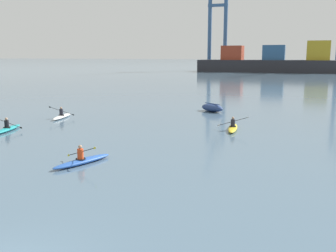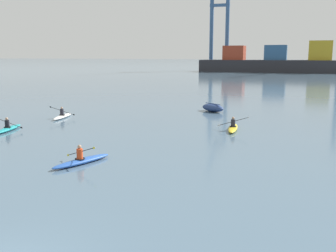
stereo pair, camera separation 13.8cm
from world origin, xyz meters
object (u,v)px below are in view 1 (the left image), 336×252
at_px(capsized_dinghy, 212,108).
at_px(kayak_yellow, 233,127).
at_px(kayak_blue, 82,160).
at_px(kayak_teal, 8,128).
at_px(gantry_crane_west, 217,19).
at_px(kayak_white, 62,116).
at_px(container_barge, 274,62).

distance_m(capsized_dinghy, kayak_yellow, 9.01).
distance_m(kayak_blue, kayak_teal, 10.84).
distance_m(gantry_crane_west, kayak_blue, 112.98).
bearing_deg(gantry_crane_west, kayak_blue, -81.31).
bearing_deg(kayak_blue, kayak_yellow, 63.81).
bearing_deg(kayak_teal, kayak_blue, -31.19).
relative_size(capsized_dinghy, kayak_white, 0.80).
height_order(container_barge, capsized_dinghy, container_barge).
relative_size(container_barge, gantry_crane_west, 1.42).
bearing_deg(gantry_crane_west, kayak_yellow, -77.35).
relative_size(capsized_dinghy, kayak_teal, 0.80).
bearing_deg(kayak_yellow, capsized_dinghy, 111.83).
xyz_separation_m(container_barge, gantry_crane_west, (-18.57, 6.44, 13.37)).
relative_size(container_barge, kayak_blue, 12.90).
xyz_separation_m(capsized_dinghy, kayak_blue, (-2.09, -19.41, -0.18)).
bearing_deg(container_barge, kayak_blue, -90.92).
bearing_deg(gantry_crane_west, container_barge, -19.13).
bearing_deg(capsized_dinghy, gantry_crane_west, 101.76).
height_order(container_barge, kayak_white, container_barge).
height_order(gantry_crane_west, capsized_dinghy, gantry_crane_west).
xyz_separation_m(container_barge, kayak_blue, (-1.68, -104.11, -2.74)).
xyz_separation_m(container_barge, kayak_white, (-10.60, -92.48, -2.74)).
relative_size(kayak_white, kayak_teal, 1.00).
relative_size(gantry_crane_west, kayak_blue, 9.11).
bearing_deg(container_barge, kayak_teal, -96.34).
height_order(gantry_crane_west, kayak_teal, gantry_crane_west).
distance_m(gantry_crane_west, kayak_teal, 106.43).
distance_m(container_barge, kayak_yellow, 93.18).
relative_size(container_barge, kayak_yellow, 12.74).
xyz_separation_m(capsized_dinghy, kayak_teal, (-11.36, -13.79, -0.18)).
bearing_deg(kayak_blue, container_barge, 89.08).
height_order(capsized_dinghy, kayak_teal, kayak_teal).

